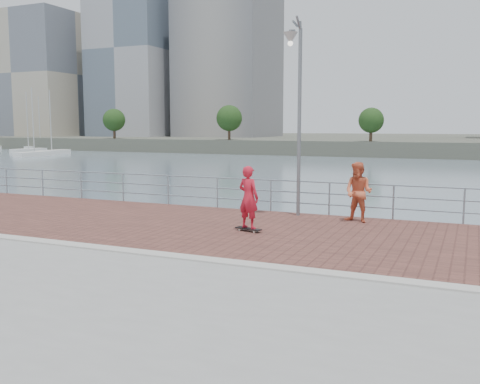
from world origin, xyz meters
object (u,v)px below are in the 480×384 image
at_px(guardrail, 300,193).
at_px(bystander, 358,192).
at_px(skateboarder, 248,197).
at_px(street_lamp, 296,82).

relative_size(guardrail, bystander, 21.25).
distance_m(skateboarder, bystander, 3.68).
xyz_separation_m(guardrail, skateboarder, (-0.34, -3.63, 0.29)).
distance_m(guardrail, skateboarder, 3.66).
distance_m(street_lamp, bystander, 3.93).
xyz_separation_m(guardrail, bystander, (2.16, -0.93, 0.25)).
height_order(skateboarder, bystander, bystander).
xyz_separation_m(guardrail, street_lamp, (0.12, -0.94, 3.60)).
distance_m(guardrail, bystander, 2.37).
bearing_deg(street_lamp, bystander, 0.29).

